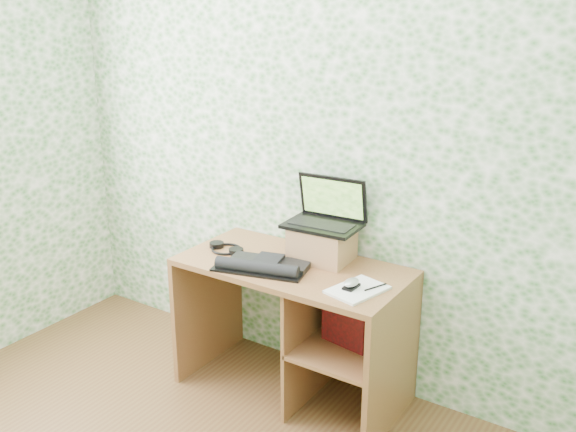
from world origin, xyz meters
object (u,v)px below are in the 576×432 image
Objects in this scene: laptop at (326,214)px; notepad at (357,290)px; keyboard at (264,265)px; desk at (308,313)px; riser at (322,243)px.

notepad is at bearing -43.51° from laptop.
keyboard reaches higher than notepad.
desk is 0.53m from laptop.
riser is 0.16m from laptop.
laptop is 1.44× the size of notepad.
keyboard reaches higher than desk.
laptop reaches higher than keyboard.
notepad is at bearing -20.16° from desk.
notepad is at bearing -35.82° from riser.
laptop reaches higher than riser.
desk is 3.99× the size of riser.
desk is at bearing -95.56° from riser.
notepad is (0.34, -0.24, -0.08)m from riser.
riser is 0.34m from keyboard.
laptop is at bearing 90.00° from riser.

